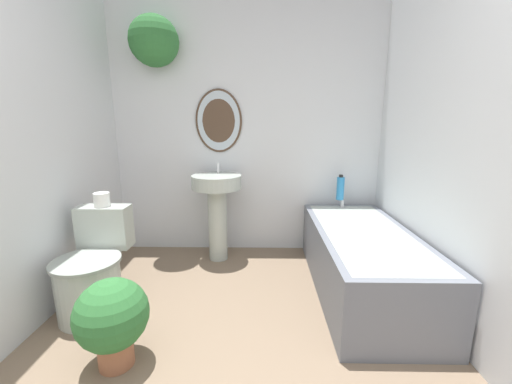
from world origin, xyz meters
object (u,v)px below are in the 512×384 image
(shampoo_bottle, at_px, (340,188))
(toilet_paper_roll, at_px, (102,200))
(toilet, at_px, (93,274))
(potted_plant, at_px, (112,318))
(pedestal_sink, at_px, (217,201))
(bathtub, at_px, (362,259))

(shampoo_bottle, distance_m, toilet_paper_roll, 2.07)
(toilet, height_order, potted_plant, toilet)
(pedestal_sink, relative_size, bathtub, 0.59)
(bathtub, distance_m, toilet_paper_roll, 2.00)
(bathtub, xyz_separation_m, shampoo_bottle, (-0.03, 0.68, 0.42))
(bathtub, height_order, toilet_paper_roll, toilet_paper_roll)
(shampoo_bottle, bearing_deg, toilet, -152.48)
(toilet, xyz_separation_m, shampoo_bottle, (1.91, 1.00, 0.40))
(toilet_paper_roll, bearing_deg, toilet, -90.00)
(toilet_paper_roll, bearing_deg, potted_plant, -62.91)
(bathtub, relative_size, shampoo_bottle, 6.49)
(pedestal_sink, xyz_separation_m, bathtub, (1.20, -0.57, -0.31))
(pedestal_sink, relative_size, shampoo_bottle, 3.79)
(toilet, height_order, toilet_paper_roll, toilet_paper_roll)
(toilet_paper_roll, bearing_deg, bathtub, 2.65)
(toilet, height_order, pedestal_sink, pedestal_sink)
(toilet, distance_m, toilet_paper_roll, 0.52)
(pedestal_sink, distance_m, shampoo_bottle, 1.18)
(shampoo_bottle, xyz_separation_m, toilet_paper_roll, (-1.91, -0.77, 0.07))
(toilet, xyz_separation_m, pedestal_sink, (0.74, 0.88, 0.29))
(bathtub, bearing_deg, toilet_paper_roll, -177.35)
(toilet, height_order, bathtub, toilet)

